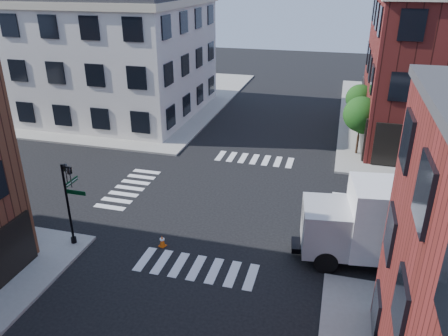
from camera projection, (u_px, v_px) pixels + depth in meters
ground at (232, 201)px, 27.23m from camera, size 120.00×120.00×0.00m
sidewalk_nw at (102, 95)px, 50.75m from camera, size 30.00×30.00×0.15m
building_nw at (88, 56)px, 43.66m from camera, size 22.00×16.00×11.00m
tree_near at (362, 116)px, 32.93m from camera, size 2.69×2.69×4.49m
tree_far at (360, 100)px, 38.33m from camera, size 2.43×2.43×4.07m
signal_pole at (69, 195)px, 21.80m from camera, size 1.29×1.24×4.60m
box_truck at (403, 225)px, 20.60m from camera, size 9.36×3.92×4.14m
traffic_cone at (162, 241)px, 22.63m from camera, size 0.43×0.43×0.63m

